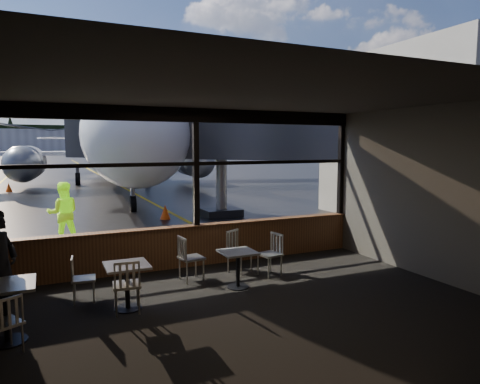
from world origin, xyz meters
TOP-DOWN VIEW (x-y plane):
  - ground_plane at (0.00, 120.00)m, footprint 520.00×520.00m
  - carpet_floor at (0.00, -3.00)m, footprint 8.00×6.00m
  - ceiling at (0.00, -3.00)m, footprint 8.00×6.00m
  - wall_right at (4.00, -3.00)m, footprint 0.04×6.00m
  - wall_back at (0.00, -6.00)m, footprint 8.00×0.04m
  - window_sill at (0.00, 0.00)m, footprint 8.00×0.28m
  - window_header at (0.00, 0.00)m, footprint 8.00×0.18m
  - mullion_centre at (0.00, 0.00)m, footprint 0.12×0.12m
  - mullion_right at (3.95, 0.00)m, footprint 0.12×0.12m
  - window_transom at (0.00, 0.00)m, footprint 8.00×0.10m
  - airliner at (1.26, 20.92)m, footprint 33.80×39.39m
  - jet_bridge at (3.60, 5.50)m, footprint 8.42×10.29m
  - cafe_table_near at (0.22, -1.77)m, footprint 0.65×0.65m
  - cafe_table_mid at (-1.89, -2.00)m, footprint 0.70×0.70m
  - cafe_table_left at (-3.60, -2.54)m, footprint 0.76×0.76m
  - chair_near_e at (1.12, -1.36)m, footprint 0.57×0.57m
  - chair_near_w at (-0.46, -1.02)m, footprint 0.56×0.56m
  - chair_near_n at (0.65, -0.90)m, footprint 0.67×0.67m
  - chair_mid_s at (-1.92, -2.13)m, footprint 0.55×0.55m
  - chair_mid_w at (-2.51, -1.36)m, footprint 0.49×0.49m
  - chair_left_s at (-3.61, -2.90)m, footprint 0.60×0.60m
  - passenger at (-3.70, -1.87)m, footprint 0.67×0.77m
  - ground_crew at (-2.63, 3.53)m, footprint 0.84×0.66m
  - cone_nose at (0.92, 6.29)m, footprint 0.38×0.38m
  - cone_wing at (-4.99, 19.10)m, footprint 0.37×0.37m
  - terminal_annex at (10.00, 2.50)m, footprint 5.00×7.00m
  - hangar_mid at (0.00, 185.00)m, footprint 38.00×15.00m
  - hangar_right at (60.00, 178.00)m, footprint 50.00×20.00m
  - fuel_tank_c at (-10.00, 182.00)m, footprint 8.00×8.00m
  - treeline at (0.00, 210.00)m, footprint 360.00×3.00m

SIDE VIEW (x-z plane):
  - ground_plane at x=0.00m, z-range 0.00..0.00m
  - carpet_floor at x=0.00m, z-range 0.01..0.01m
  - cone_wing at x=-4.99m, z-range 0.00..0.52m
  - cone_nose at x=0.92m, z-range 0.00..0.53m
  - cafe_table_near at x=0.22m, z-range 0.00..0.71m
  - cafe_table_mid at x=-1.89m, z-range 0.00..0.77m
  - chair_mid_w at x=-2.51m, z-range 0.00..0.81m
  - chair_left_s at x=-3.61m, z-range 0.00..0.81m
  - cafe_table_left at x=-3.60m, z-range 0.00..0.83m
  - chair_near_e at x=1.12m, z-range 0.00..0.89m
  - window_sill at x=0.00m, z-range 0.00..0.90m
  - chair_mid_s at x=-1.92m, z-range 0.00..0.91m
  - chair_near_n at x=0.65m, z-range 0.00..0.91m
  - chair_near_w at x=-0.46m, z-range 0.00..0.92m
  - ground_crew at x=-2.63m, z-range 0.00..1.71m
  - passenger at x=-3.70m, z-range 0.00..1.77m
  - wall_right at x=4.00m, z-range 0.00..3.50m
  - wall_back at x=0.00m, z-range 0.00..3.50m
  - mullion_centre at x=0.00m, z-range 0.90..3.50m
  - mullion_right at x=3.95m, z-range 0.90..3.50m
  - jet_bridge at x=3.60m, z-range 0.00..4.49m
  - window_transom at x=0.00m, z-range 2.26..2.34m
  - terminal_annex at x=10.00m, z-range 0.00..6.00m
  - fuel_tank_c at x=-10.00m, z-range 0.00..6.00m
  - window_header at x=0.00m, z-range 3.20..3.50m
  - ceiling at x=0.00m, z-range 3.48..3.52m
  - hangar_mid at x=0.00m, z-range 0.00..10.00m
  - airliner at x=1.26m, z-range 0.00..11.27m
  - hangar_right at x=60.00m, z-range 0.00..12.00m
  - treeline at x=0.00m, z-range 0.00..12.00m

